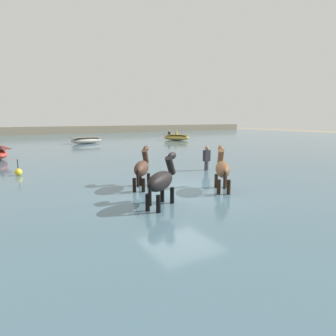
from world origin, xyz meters
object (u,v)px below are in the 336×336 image
Objects in this scene: horse_lead_bay at (222,170)px; horse_flank_dark_bay at (142,169)px; person_wading_close at (207,161)px; channel_buoy at (18,172)px; boat_distant_east at (86,140)px; boat_distant_west at (176,137)px; horse_trailing_black at (161,182)px.

horse_flank_dark_bay is (-2.32, 1.67, -0.02)m from horse_lead_bay.
horse_flank_dark_bay is at bearing 144.35° from horse_lead_bay.
horse_flank_dark_bay is 1.17× the size of person_wading_close.
boat_distant_east is at bearing 66.05° from channel_buoy.
channel_buoy is (-6.16, 6.46, -0.55)m from horse_lead_bay.
boat_distant_east is 2.05× the size of person_wading_close.
horse_lead_bay is 23.20m from boat_distant_west.
horse_trailing_black reaches higher than boat_distant_west.
boat_distant_east is at bearing 81.94° from horse_flank_dark_bay.
horse_lead_bay reaches higher than boat_distant_west.
boat_distant_east is (2.79, 19.70, -0.37)m from horse_flank_dark_bay.
horse_flank_dark_bay is 4.61m from person_wading_close.
person_wading_close is at bearing 60.78° from horse_lead_bay.
horse_trailing_black is (-2.74, -0.60, -0.01)m from horse_lead_bay.
horse_lead_bay reaches higher than horse_trailing_black.
person_wading_close is at bearing -85.36° from boat_distant_east.
horse_flank_dark_bay is 0.63× the size of boat_distant_west.
person_wading_close is at bearing 22.66° from horse_flank_dark_bay.
boat_distant_east is at bearing 175.84° from boat_distant_west.
horse_trailing_black is 7.86m from channel_buoy.
person_wading_close is (-8.67, -17.20, 0.09)m from boat_distant_west.
boat_distant_west reaches higher than boat_distant_east.
horse_trailing_black is 1.19× the size of person_wading_close.
horse_trailing_black reaches higher than horse_flank_dark_bay.
horse_flank_dark_bay reaches higher than channel_buoy.
person_wading_close is 8.63m from channel_buoy.
horse_trailing_black is 0.58× the size of boat_distant_east.
boat_distant_west is at bearing 40.24° from channel_buoy.
boat_distant_west is (13.33, 21.23, -0.37)m from horse_trailing_black.
boat_distant_west is at bearing -4.16° from boat_distant_east.
boat_distant_west is at bearing 63.25° from person_wading_close.
horse_lead_bay is 0.64× the size of boat_distant_west.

